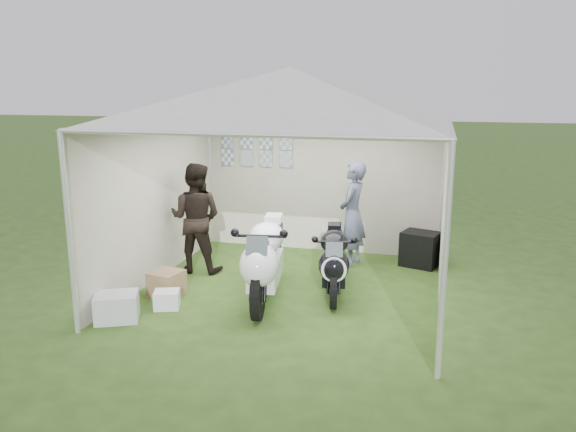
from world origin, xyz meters
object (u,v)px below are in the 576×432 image
canopy_tent (291,101)px  crate_2 (167,299)px  motorcycle_white (265,258)px  crate_0 (117,307)px  person_blue_jacket (352,214)px  person_dark_jacket (196,218)px  crate_1 (167,284)px  motorcycle_black (334,259)px  equipment_box (420,249)px  paddock_stand (334,266)px

canopy_tent → crate_2: (-1.34, -1.11, -2.46)m
motorcycle_white → crate_0: motorcycle_white is taller
person_blue_jacket → motorcycle_white: bearing=-15.9°
person_dark_jacket → person_blue_jacket: (2.23, 0.90, -0.01)m
person_blue_jacket → crate_1: size_ratio=4.20×
person_dark_jacket → crate_1: person_dark_jacket is taller
motorcycle_black → crate_1: motorcycle_black is taller
crate_0 → crate_2: bearing=50.5°
canopy_tent → motorcycle_black: 2.18m
equipment_box → crate_0: equipment_box is taller
equipment_box → crate_2: size_ratio=1.73×
crate_2 → person_blue_jacket: bearing=50.1°
person_dark_jacket → crate_2: bearing=96.9°
paddock_stand → person_blue_jacket: bearing=71.0°
person_dark_jacket → motorcycle_black: bearing=166.7°
crate_2 → crate_0: bearing=-129.5°
person_dark_jacket → paddock_stand: bearing=-172.2°
crate_1 → crate_2: 0.43m
equipment_box → crate_0: 4.65m
person_dark_jacket → crate_2: size_ratio=5.30×
motorcycle_black → paddock_stand: size_ratio=5.10×
motorcycle_white → motorcycle_black: motorcycle_white is taller
paddock_stand → crate_1: (-2.00, -1.47, 0.05)m
person_dark_jacket → equipment_box: (3.28, 1.13, -0.56)m
person_blue_jacket → equipment_box: (1.05, 0.23, -0.55)m
person_blue_jacket → crate_0: size_ratio=3.28×
crate_2 → person_dark_jacket: bearing=99.1°
crate_0 → crate_1: size_ratio=1.28×
motorcycle_white → person_dark_jacket: person_dark_jacket is taller
motorcycle_white → paddock_stand: bearing=52.4°
canopy_tent → person_blue_jacket: (0.66, 1.28, -1.76)m
motorcycle_white → motorcycle_black: (0.82, 0.47, -0.10)m
canopy_tent → crate_2: size_ratio=18.08×
person_dark_jacket → crate_1: size_ratio=4.25×
paddock_stand → crate_1: crate_1 is taller
paddock_stand → crate_2: 2.59m
motorcycle_white → person_blue_jacket: (0.87, 1.80, 0.24)m
canopy_tent → crate_2: bearing=-140.4°
person_blue_jacket → paddock_stand: bearing=-9.2°
person_dark_jacket → crate_1: bearing=90.2°
canopy_tent → crate_1: canopy_tent is taller
person_dark_jacket → crate_2: person_dark_jacket is taller
canopy_tent → person_dark_jacket: size_ratio=3.41×
canopy_tent → equipment_box: canopy_tent is taller
canopy_tent → person_dark_jacket: bearing=166.5°
person_dark_jacket → crate_2: (0.24, -1.49, -0.71)m
person_dark_jacket → crate_2: 1.67m
motorcycle_white → equipment_box: size_ratio=3.89×
person_blue_jacket → equipment_box: person_blue_jacket is taller
canopy_tent → person_blue_jacket: bearing=62.8°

